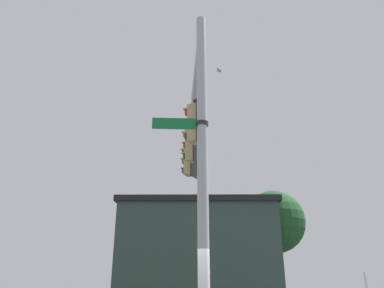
% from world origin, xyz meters
% --- Properties ---
extents(signal_pole, '(0.20, 0.20, 7.29)m').
position_xyz_m(signal_pole, '(0.00, 0.00, 3.64)').
color(signal_pole, '#ADB2B7').
rests_on(signal_pole, ground).
extents(mast_arm, '(5.52, 3.01, 0.19)m').
position_xyz_m(mast_arm, '(2.71, 1.42, 6.65)').
color(mast_arm, '#ADB2B7').
extents(traffic_light_nearest_pole, '(0.54, 0.49, 1.31)m').
position_xyz_m(traffic_light_nearest_pole, '(2.10, 1.12, 5.86)').
color(traffic_light_nearest_pole, black).
extents(traffic_light_mid_inner, '(0.54, 0.49, 1.31)m').
position_xyz_m(traffic_light_mid_inner, '(3.55, 1.88, 5.86)').
color(traffic_light_mid_inner, black).
extents(traffic_light_mid_outer, '(0.54, 0.49, 1.31)m').
position_xyz_m(traffic_light_mid_outer, '(5.00, 2.63, 5.86)').
color(traffic_light_mid_outer, black).
extents(street_name_sign, '(0.58, 0.98, 0.22)m').
position_xyz_m(street_name_sign, '(-0.14, 0.26, 4.81)').
color(street_name_sign, '#147238').
extents(bird_flying, '(0.28, 0.21, 0.07)m').
position_xyz_m(bird_flying, '(5.67, 1.64, 9.69)').
color(bird_flying, gray).
extents(storefront_building, '(10.30, 10.59, 5.84)m').
position_xyz_m(storefront_building, '(13.39, 6.04, 2.93)').
color(storefront_building, '#33473D').
rests_on(storefront_building, ground).
extents(tree_by_storefront, '(3.52, 3.52, 6.69)m').
position_xyz_m(tree_by_storefront, '(14.83, 1.85, 4.88)').
color(tree_by_storefront, '#4C3823').
rests_on(tree_by_storefront, ground).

